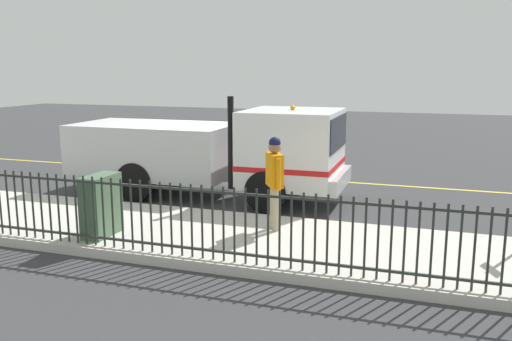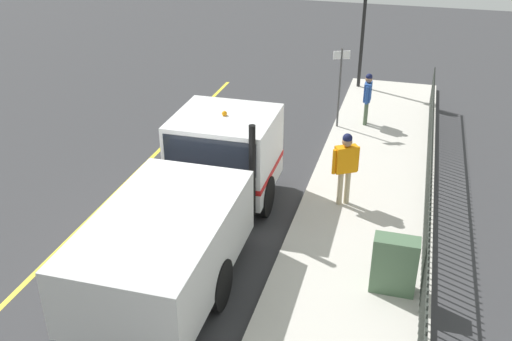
{
  "view_description": "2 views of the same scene",
  "coord_description": "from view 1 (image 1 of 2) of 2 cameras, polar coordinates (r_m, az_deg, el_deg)",
  "views": [
    {
      "loc": [
        12.42,
        5.98,
        3.22
      ],
      "look_at": [
        1.88,
        2.41,
        1.07
      ],
      "focal_mm": 37.79,
      "sensor_mm": 36.0,
      "label": 1
    },
    {
      "loc": [
        4.22,
        -8.73,
        7.11
      ],
      "look_at": [
        1.3,
        1.55,
        1.59
      ],
      "focal_mm": 40.79,
      "sensor_mm": 36.0,
      "label": 2
    }
  ],
  "objects": [
    {
      "name": "ground_plane",
      "position": [
        14.16,
        -6.84,
        -2.32
      ],
      "size": [
        55.01,
        55.01,
        0.0
      ],
      "primitive_type": "plane",
      "color": "#38383A",
      "rests_on": "ground"
    },
    {
      "name": "sidewalk_slab",
      "position": [
        11.18,
        -14.62,
        -5.74
      ],
      "size": [
        3.02,
        25.0,
        0.17
      ],
      "primitive_type": "cube",
      "color": "beige",
      "rests_on": "ground"
    },
    {
      "name": "lane_marking",
      "position": [
        16.45,
        -3.02,
        -0.39
      ],
      "size": [
        0.12,
        22.5,
        0.01
      ],
      "primitive_type": "cube",
      "color": "yellow",
      "rests_on": "ground"
    },
    {
      "name": "work_truck",
      "position": [
        13.31,
        -3.52,
        2.4
      ],
      "size": [
        2.35,
        6.95,
        2.58
      ],
      "rotation": [
        0.0,
        0.0,
        0.01
      ],
      "color": "white",
      "rests_on": "ground"
    },
    {
      "name": "worker_standing",
      "position": [
        10.07,
        1.98,
        -0.32
      ],
      "size": [
        0.57,
        0.45,
        1.78
      ],
      "rotation": [
        0.0,
        0.0,
        -2.59
      ],
      "color": "orange",
      "rests_on": "sidewalk_slab"
    },
    {
      "name": "iron_fence",
      "position": [
        9.97,
        -18.95,
        -3.84
      ],
      "size": [
        0.04,
        21.29,
        1.22
      ],
      "color": "#2D332D",
      "rests_on": "sidewalk_slab"
    },
    {
      "name": "utility_cabinet",
      "position": [
        10.26,
        -16.08,
        -3.56
      ],
      "size": [
        0.82,
        0.4,
        1.13
      ],
      "primitive_type": "cube",
      "color": "#4C6B4C",
      "rests_on": "sidewalk_slab"
    },
    {
      "name": "traffic_cone",
      "position": [
        15.63,
        -2.22,
        0.3
      ],
      "size": [
        0.48,
        0.48,
        0.69
      ],
      "primitive_type": "cone",
      "color": "orange",
      "rests_on": "ground"
    }
  ]
}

